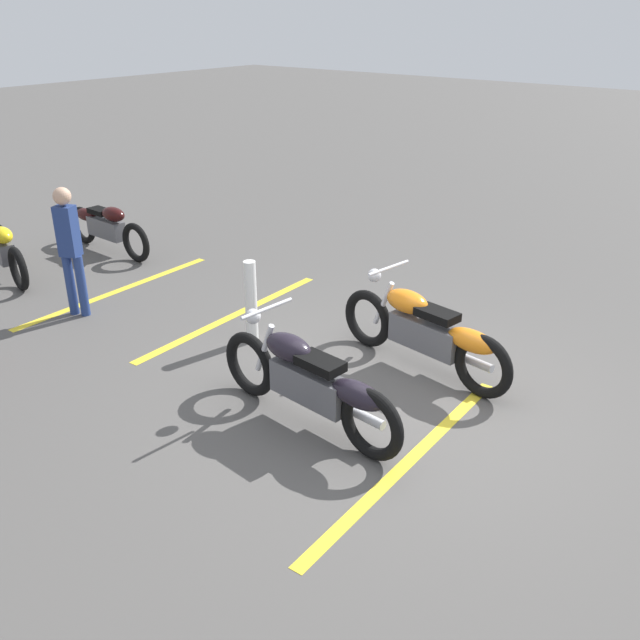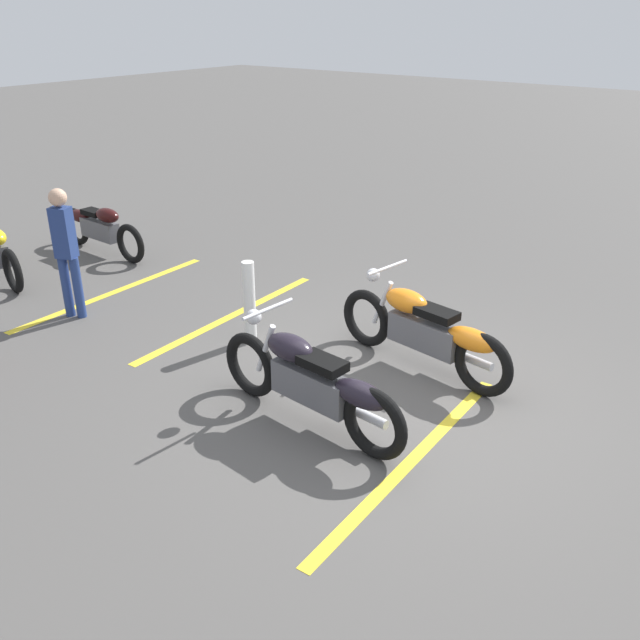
{
  "view_description": "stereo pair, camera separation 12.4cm",
  "coord_description": "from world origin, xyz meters",
  "px_view_note": "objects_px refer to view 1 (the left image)",
  "views": [
    {
      "loc": [
        -2.98,
        5.02,
        3.58
      ],
      "look_at": [
        0.96,
        0.0,
        0.65
      ],
      "focal_mm": 38.67,
      "sensor_mm": 36.0,
      "label": 1
    },
    {
      "loc": [
        -2.88,
        5.09,
        3.58
      ],
      "look_at": [
        0.96,
        0.0,
        0.65
      ],
      "focal_mm": 38.67,
      "sensor_mm": 36.0,
      "label": 2
    }
  ],
  "objects_px": {
    "bollard_post": "(251,302)",
    "motorcycle_bright_foreground": "(426,332)",
    "bystander_near_row": "(70,246)",
    "motorcycle_row_far_left": "(105,226)",
    "motorcycle_dark_foreground": "(311,382)",
    "motorcycle_row_left": "(0,247)"
  },
  "relations": [
    {
      "from": "bollard_post",
      "to": "motorcycle_bright_foreground",
      "type": "bearing_deg",
      "value": -163.09
    },
    {
      "from": "motorcycle_bright_foreground",
      "to": "bollard_post",
      "type": "relative_size",
      "value": 2.28
    },
    {
      "from": "motorcycle_bright_foreground",
      "to": "bollard_post",
      "type": "bearing_deg",
      "value": 25.73
    },
    {
      "from": "bystander_near_row",
      "to": "motorcycle_bright_foreground",
      "type": "bearing_deg",
      "value": -94.31
    },
    {
      "from": "motorcycle_row_far_left",
      "to": "bollard_post",
      "type": "bearing_deg",
      "value": -11.02
    },
    {
      "from": "motorcycle_dark_foreground",
      "to": "bollard_post",
      "type": "distance_m",
      "value": 1.93
    },
    {
      "from": "motorcycle_dark_foreground",
      "to": "bollard_post",
      "type": "bearing_deg",
      "value": -25.09
    },
    {
      "from": "motorcycle_dark_foreground",
      "to": "motorcycle_row_far_left",
      "type": "bearing_deg",
      "value": -13.17
    },
    {
      "from": "bystander_near_row",
      "to": "motorcycle_row_far_left",
      "type": "bearing_deg",
      "value": 22.9
    },
    {
      "from": "motorcycle_row_left",
      "to": "bollard_post",
      "type": "relative_size",
      "value": 2.07
    },
    {
      "from": "motorcycle_bright_foreground",
      "to": "motorcycle_row_left",
      "type": "bearing_deg",
      "value": 19.97
    },
    {
      "from": "motorcycle_dark_foreground",
      "to": "bystander_near_row",
      "type": "relative_size",
      "value": 1.37
    },
    {
      "from": "bystander_near_row",
      "to": "motorcycle_dark_foreground",
      "type": "bearing_deg",
      "value": -115.32
    },
    {
      "from": "motorcycle_dark_foreground",
      "to": "bollard_post",
      "type": "relative_size",
      "value": 2.29
    },
    {
      "from": "motorcycle_bright_foreground",
      "to": "motorcycle_row_left",
      "type": "distance_m",
      "value": 6.4
    },
    {
      "from": "motorcycle_row_far_left",
      "to": "bystander_near_row",
      "type": "xyz_separation_m",
      "value": [
        -1.77,
        1.73,
        0.49
      ]
    },
    {
      "from": "bystander_near_row",
      "to": "bollard_post",
      "type": "height_order",
      "value": "bystander_near_row"
    },
    {
      "from": "motorcycle_bright_foreground",
      "to": "bystander_near_row",
      "type": "height_order",
      "value": "bystander_near_row"
    },
    {
      "from": "motorcycle_dark_foreground",
      "to": "motorcycle_row_far_left",
      "type": "height_order",
      "value": "motorcycle_dark_foreground"
    },
    {
      "from": "motorcycle_row_far_left",
      "to": "motorcycle_row_left",
      "type": "xyz_separation_m",
      "value": [
        0.32,
        1.57,
        0.01
      ]
    },
    {
      "from": "bystander_near_row",
      "to": "bollard_post",
      "type": "bearing_deg",
      "value": -92.93
    },
    {
      "from": "motorcycle_row_left",
      "to": "bollard_post",
      "type": "bearing_deg",
      "value": 21.5
    }
  ]
}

